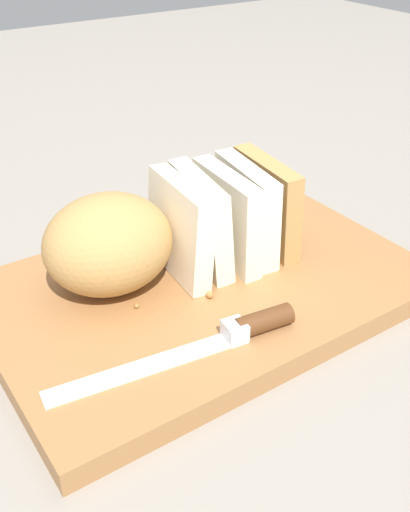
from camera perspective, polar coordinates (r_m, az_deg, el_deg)
ground_plane at (r=0.67m, az=0.00°, el=-3.96°), size 3.00×3.00×0.00m
cutting_board at (r=0.66m, az=0.00°, el=-3.10°), size 0.47×0.31×0.02m
bread_loaf at (r=0.64m, az=-4.04°, el=2.38°), size 0.28×0.14×0.11m
bread_knife at (r=0.57m, az=2.28°, el=-7.38°), size 0.24×0.05×0.02m
crumb_near_knife at (r=0.62m, az=0.45°, el=-3.68°), size 0.01×0.01×0.01m
crumb_near_loaf at (r=0.66m, az=-2.49°, el=-1.60°), size 0.01×0.01×0.01m
crumb_stray_left at (r=0.61m, az=-6.45°, el=-4.68°), size 0.01×0.01×0.01m
crumb_stray_right at (r=0.68m, az=-4.28°, el=-0.46°), size 0.01×0.01×0.01m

